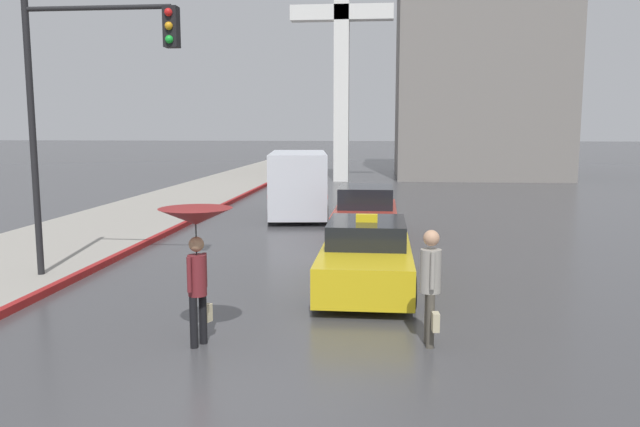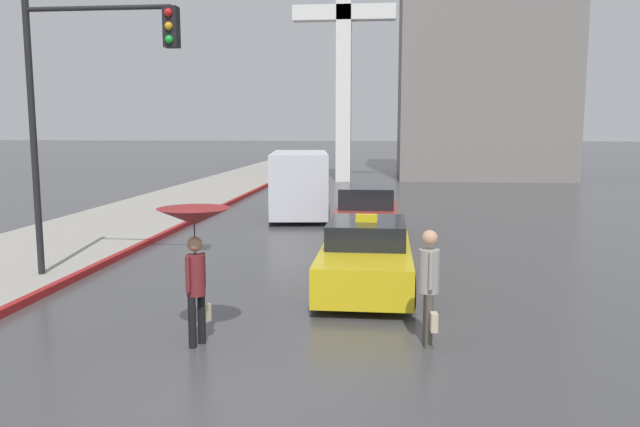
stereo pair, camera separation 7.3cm
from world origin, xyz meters
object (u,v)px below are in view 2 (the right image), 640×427
object	(u,v)px
taxi	(366,257)
pedestrian_with_umbrella	(195,233)
monument_cross	(344,50)
ambulance_van	(300,181)
traffic_light	(87,87)
pedestrian_man	(429,279)
sedan_red	(367,215)

from	to	relation	value
taxi	pedestrian_with_umbrella	distance (m)	4.64
pedestrian_with_umbrella	monument_cross	distance (m)	30.37
ambulance_van	monument_cross	bearing A→B (deg)	-99.05
pedestrian_with_umbrella	ambulance_van	bearing A→B (deg)	23.90
ambulance_van	pedestrian_with_umbrella	world-z (taller)	ambulance_van
pedestrian_with_umbrella	traffic_light	bearing A→B (deg)	65.33
taxi	monument_cross	size ratio (longest dim) A/B	0.33
traffic_light	pedestrian_man	bearing A→B (deg)	-25.34
sedan_red	pedestrian_with_umbrella	xyz separation A→B (m)	(-2.26, -9.56, 1.04)
sedan_red	traffic_light	world-z (taller)	traffic_light
taxi	ambulance_van	world-z (taller)	ambulance_van
taxi	ambulance_van	size ratio (longest dim) A/B	0.86
sedan_red	pedestrian_man	xyz separation A→B (m)	(1.23, -9.21, 0.34)
sedan_red	monument_cross	bearing A→B (deg)	-84.08
sedan_red	monument_cross	size ratio (longest dim) A/B	0.33
pedestrian_with_umbrella	pedestrian_man	bearing A→B (deg)	-61.98
sedan_red	pedestrian_with_umbrella	distance (m)	9.87
sedan_red	monument_cross	distance (m)	21.54
ambulance_van	traffic_light	xyz separation A→B (m)	(-2.96, -10.42, 2.80)
pedestrian_with_umbrella	traffic_light	size ratio (longest dim) A/B	0.35
taxi	traffic_light	world-z (taller)	traffic_light
monument_cross	traffic_light	bearing A→B (deg)	-97.62
pedestrian_man	traffic_light	distance (m)	8.15
taxi	pedestrian_with_umbrella	size ratio (longest dim) A/B	2.18
monument_cross	sedan_red	bearing A→B (deg)	-84.08
sedan_red	taxi	bearing A→B (deg)	91.76
taxi	monument_cross	world-z (taller)	monument_cross
pedestrian_man	ambulance_van	bearing A→B (deg)	-168.34
taxi	pedestrian_man	bearing A→B (deg)	106.96
pedestrian_man	monument_cross	distance (m)	30.36
traffic_light	monument_cross	size ratio (longest dim) A/B	0.43
ambulance_van	pedestrian_with_umbrella	size ratio (longest dim) A/B	2.54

